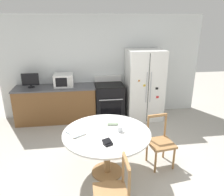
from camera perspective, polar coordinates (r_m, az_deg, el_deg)
The scene contains 14 objects.
ground_plane at distance 3.91m, azimuth 1.79°, elevation -19.12°, with size 14.00×14.00×0.00m, color #B2ADA3.
back_wall at distance 5.79m, azimuth -2.47°, elevation 8.22°, with size 5.20×0.10×2.60m.
kitchen_counter at distance 5.70m, azimuth -14.34°, elevation -1.49°, with size 1.98×0.64×0.90m.
refrigerator at distance 5.65m, azimuth 8.37°, elevation 3.43°, with size 0.90×0.78×1.78m.
oven_range at distance 5.66m, azimuth -0.71°, elevation -0.80°, with size 0.70×0.68×1.08m.
microwave at distance 5.52m, azimuth -12.50°, elevation 4.58°, with size 0.46×0.41×0.31m.
countertop_tv at distance 5.64m, azimuth -20.55°, elevation 4.45°, with size 0.40×0.16×0.35m.
dining_table at distance 3.57m, azimuth -1.38°, elevation -10.62°, with size 1.40×1.40×0.77m.
dining_chair_near at distance 2.93m, azimuth 0.24°, elevation -23.65°, with size 0.42×0.42×0.90m.
dining_chair_right at distance 3.97m, azimuth 12.43°, elevation -11.26°, with size 0.48×0.48×0.90m.
candle_glass at distance 3.52m, azimuth 2.10°, elevation -8.15°, with size 0.09×0.09×0.09m.
folded_napkin at distance 3.72m, azimuth 0.21°, elevation -6.72°, with size 0.19×0.07×0.05m.
wallet at distance 3.19m, azimuth -1.19°, elevation -11.57°, with size 0.16×0.17×0.07m.
mail_stack at distance 3.53m, azimuth -9.49°, elevation -8.87°, with size 0.35×0.37×0.02m.
Camera 1 is at (-0.53, -3.00, 2.45)m, focal length 35.00 mm.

